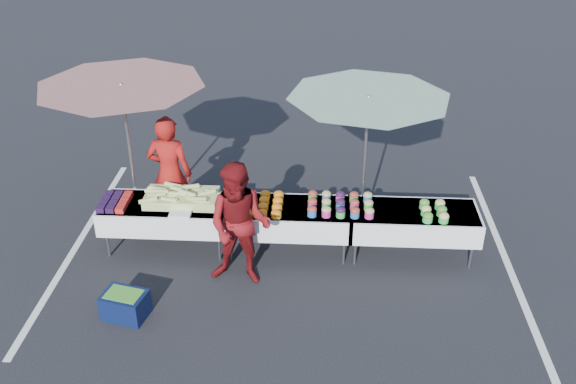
# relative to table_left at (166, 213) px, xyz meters

# --- Properties ---
(ground) EXTENTS (80.00, 80.00, 0.00)m
(ground) POSITION_rel_table_left_xyz_m (1.80, 0.00, -0.58)
(ground) COLOR black
(stripe_left) EXTENTS (0.10, 5.00, 0.00)m
(stripe_left) POSITION_rel_table_left_xyz_m (-1.40, 0.00, -0.58)
(stripe_left) COLOR silver
(stripe_left) RESTS_ON ground
(stripe_right) EXTENTS (0.10, 5.00, 0.00)m
(stripe_right) POSITION_rel_table_left_xyz_m (5.00, 0.00, -0.58)
(stripe_right) COLOR silver
(stripe_right) RESTS_ON ground
(table_left) EXTENTS (1.86, 0.81, 0.75)m
(table_left) POSITION_rel_table_left_xyz_m (0.00, 0.00, 0.00)
(table_left) COLOR white
(table_left) RESTS_ON ground
(table_center) EXTENTS (1.86, 0.81, 0.75)m
(table_center) POSITION_rel_table_left_xyz_m (1.80, 0.00, 0.00)
(table_center) COLOR white
(table_center) RESTS_ON ground
(table_right) EXTENTS (1.86, 0.81, 0.75)m
(table_right) POSITION_rel_table_left_xyz_m (3.60, 0.00, 0.00)
(table_right) COLOR white
(table_right) RESTS_ON ground
(berry_punnets) EXTENTS (0.40, 0.54, 0.08)m
(berry_punnets) POSITION_rel_table_left_xyz_m (-0.71, -0.06, 0.21)
(berry_punnets) COLOR black
(berry_punnets) RESTS_ON table_left
(corn_pile) EXTENTS (1.16, 0.57, 0.26)m
(corn_pile) POSITION_rel_table_left_xyz_m (0.25, 0.04, 0.26)
(corn_pile) COLOR #B6CD69
(corn_pile) RESTS_ON table_left
(plastic_bags) EXTENTS (0.30, 0.25, 0.05)m
(plastic_bags) POSITION_rel_table_left_xyz_m (0.30, -0.30, 0.19)
(plastic_bags) COLOR white
(plastic_bags) RESTS_ON table_left
(carrot_bowls) EXTENTS (0.55, 0.69, 0.11)m
(carrot_bowls) POSITION_rel_table_left_xyz_m (1.45, -0.01, 0.22)
(carrot_bowls) COLOR orange
(carrot_bowls) RESTS_ON table_center
(potato_cups) EXTENTS (0.94, 0.58, 0.16)m
(potato_cups) POSITION_rel_table_left_xyz_m (2.55, 0.00, 0.25)
(potato_cups) COLOR #255CAE
(potato_cups) RESTS_ON table_right
(bean_baskets) EXTENTS (0.36, 0.50, 0.15)m
(bean_baskets) POSITION_rel_table_left_xyz_m (3.86, -0.10, 0.24)
(bean_baskets) COLOR green
(bean_baskets) RESTS_ON table_right
(vendor) EXTENTS (0.72, 0.51, 1.87)m
(vendor) POSITION_rel_table_left_xyz_m (-0.03, 0.57, 0.35)
(vendor) COLOR maroon
(vendor) RESTS_ON ground
(customer) EXTENTS (0.96, 0.79, 1.79)m
(customer) POSITION_rel_table_left_xyz_m (1.20, -0.75, 0.31)
(customer) COLOR maroon
(customer) RESTS_ON ground
(umbrella_left) EXTENTS (2.43, 2.43, 2.43)m
(umbrella_left) POSITION_rel_table_left_xyz_m (-0.55, 0.42, 1.62)
(umbrella_left) COLOR black
(umbrella_left) RESTS_ON ground
(umbrella_right) EXTENTS (2.61, 2.61, 2.33)m
(umbrella_right) POSITION_rel_table_left_xyz_m (2.88, 0.40, 1.53)
(umbrella_right) COLOR black
(umbrella_right) RESTS_ON ground
(storage_bin) EXTENTS (0.62, 0.51, 0.36)m
(storage_bin) POSITION_rel_table_left_xyz_m (-0.20, -1.60, -0.40)
(storage_bin) COLOR #0B1438
(storage_bin) RESTS_ON ground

